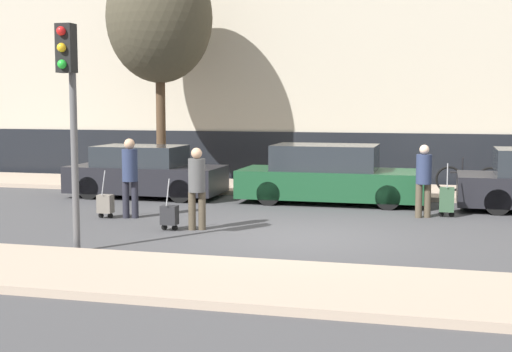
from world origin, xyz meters
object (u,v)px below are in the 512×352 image
pedestrian_left (130,173)px  trolley_left (105,204)px  parked_car_1 (330,176)px  parked_car_0 (145,173)px  pedestrian_right (424,177)px  trolley_center (169,215)px  trolley_right (447,200)px  pedestrian_center (197,184)px  parked_bicycle (469,179)px  bare_tree_near_crossing (159,18)px  traffic_light (70,91)px

pedestrian_left → trolley_left: size_ratio=1.66×
pedestrian_left → parked_car_1: bearing=24.9°
parked_car_0 → pedestrian_right: 7.54m
trolley_center → trolley_right: trolley_right is taller
pedestrian_right → parked_car_0: bearing=-35.3°
pedestrian_left → trolley_right: size_ratio=1.46×
trolley_right → pedestrian_center: bearing=-148.8°
parked_car_0 → pedestrian_left: pedestrian_left is taller
parked_car_0 → trolley_center: size_ratio=3.95×
pedestrian_left → parked_bicycle: size_ratio=0.99×
bare_tree_near_crossing → trolley_right: bearing=-23.5°
parked_bicycle → pedestrian_left: bearing=-143.7°
pedestrian_right → trolley_right: (0.51, 0.21, -0.53)m
parked_car_0 → traffic_light: (1.71, -6.93, 2.08)m
pedestrian_left → trolley_center: 1.98m
traffic_light → pedestrian_right: bearing=43.2°
pedestrian_left → bare_tree_near_crossing: bare_tree_near_crossing is taller
pedestrian_left → trolley_left: pedestrian_left is taller
parked_car_0 → pedestrian_center: (3.02, -4.34, 0.28)m
traffic_light → parked_bicycle: size_ratio=2.17×
parked_bicycle → parked_car_1: bearing=-151.3°
trolley_center → traffic_light: (-0.80, -2.38, 2.42)m
parked_car_0 → trolley_left: parked_car_0 is taller
parked_car_1 → trolley_left: bearing=-140.3°
parked_car_0 → trolley_right: size_ratio=3.42×
trolley_left → bare_tree_near_crossing: size_ratio=0.16×
pedestrian_left → bare_tree_near_crossing: size_ratio=0.26×
trolley_left → bare_tree_near_crossing: bare_tree_near_crossing is taller
pedestrian_center → pedestrian_right: pedestrian_center is taller
trolley_right → pedestrian_left: bearing=-164.1°
pedestrian_left → trolley_right: pedestrian_left is taller
parked_car_1 → parked_bicycle: size_ratio=2.65×
pedestrian_right → trolley_right: 0.76m
pedestrian_center → parked_bicycle: size_ratio=0.93×
parked_car_0 → traffic_light: traffic_light is taller
trolley_left → trolley_right: (7.28, 2.08, 0.07)m
parked_car_1 → parked_bicycle: (3.45, 1.89, -0.19)m
trolley_right → pedestrian_right: bearing=-157.2°
trolley_center → trolley_right: size_ratio=0.87×
trolley_center → parked_bicycle: bearing=48.0°
pedestrian_left → parked_bicycle: 9.13m
pedestrian_right → pedestrian_left: bearing=-7.6°
pedestrian_center → parked_bicycle: bearing=27.7°
trolley_center → parked_bicycle: (5.95, 6.61, 0.18)m
pedestrian_right → bare_tree_near_crossing: size_ratio=0.24×
trolley_left → parked_bicycle: bearing=35.2°
trolley_right → traffic_light: (-6.15, -5.52, 2.34)m
trolley_left → bare_tree_near_crossing: 7.43m
pedestrian_center → trolley_left: bearing=138.8°
pedestrian_right → bare_tree_near_crossing: 9.57m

